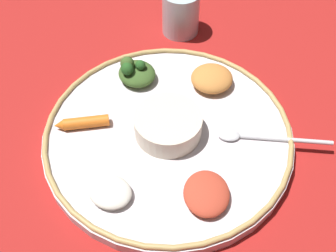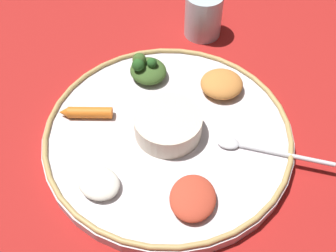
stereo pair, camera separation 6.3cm
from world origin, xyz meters
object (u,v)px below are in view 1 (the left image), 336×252
(drinking_glass, at_px, (181,15))
(carrot_near_spoon, at_px, (82,123))
(greens_pile, at_px, (136,72))
(spoon, at_px, (256,137))
(center_bowl, at_px, (168,124))

(drinking_glass, bearing_deg, carrot_near_spoon, 56.85)
(greens_pile, distance_m, carrot_near_spoon, 0.13)
(spoon, distance_m, greens_pile, 0.23)
(spoon, relative_size, drinking_glass, 2.01)
(greens_pile, bearing_deg, spoon, 143.63)
(center_bowl, distance_m, drinking_glass, 0.28)
(greens_pile, relative_size, carrot_near_spoon, 1.04)
(center_bowl, height_order, drinking_glass, drinking_glass)
(center_bowl, distance_m, spoon, 0.14)
(center_bowl, bearing_deg, spoon, 172.21)
(center_bowl, xyz_separation_m, greens_pile, (0.05, -0.12, -0.00))
(spoon, xyz_separation_m, carrot_near_spoon, (0.27, -0.04, 0.01))
(center_bowl, xyz_separation_m, spoon, (-0.13, 0.02, -0.02))
(center_bowl, relative_size, drinking_glass, 1.20)
(spoon, height_order, carrot_near_spoon, carrot_near_spoon)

